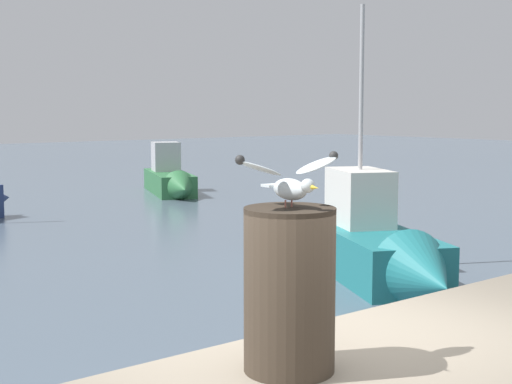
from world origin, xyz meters
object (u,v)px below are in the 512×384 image
seagull (291,181)px  boat_teal (376,247)px  mooring_post (289,290)px  boat_green (171,180)px

seagull → boat_teal: bearing=39.8°
seagull → boat_teal: size_ratio=0.10×
mooring_post → seagull: (-0.00, -0.00, 0.51)m
seagull → boat_green: 22.58m
boat_teal → seagull: bearing=-140.2°
mooring_post → boat_green: size_ratio=0.16×
boat_teal → boat_green: (4.06, 13.24, -0.05)m
seagull → boat_green: size_ratio=0.12×
boat_green → boat_teal: bearing=-107.0°
mooring_post → boat_teal: bearing=39.8°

